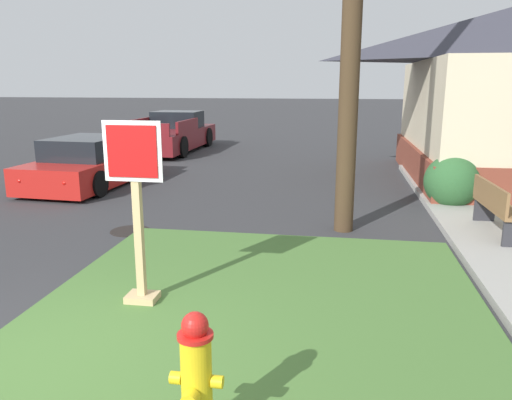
{
  "coord_description": "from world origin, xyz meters",
  "views": [
    {
      "loc": [
        2.71,
        -3.59,
        2.59
      ],
      "look_at": [
        1.55,
        3.43,
        0.91
      ],
      "focal_mm": 35.03,
      "sensor_mm": 36.0,
      "label": 1
    }
  ],
  "objects_px": {
    "parked_sedan_red": "(92,164)",
    "pickup_truck_maroon": "(172,135)",
    "fire_hydrant": "(196,381)",
    "stop_sign": "(138,219)",
    "street_bench": "(496,205)",
    "manhole_cover": "(130,231)"
  },
  "relations": [
    {
      "from": "parked_sedan_red",
      "to": "pickup_truck_maroon",
      "type": "height_order",
      "value": "pickup_truck_maroon"
    },
    {
      "from": "parked_sedan_red",
      "to": "pickup_truck_maroon",
      "type": "distance_m",
      "value": 6.7
    },
    {
      "from": "parked_sedan_red",
      "to": "pickup_truck_maroon",
      "type": "xyz_separation_m",
      "value": [
        -0.12,
        6.7,
        0.07
      ]
    },
    {
      "from": "fire_hydrant",
      "to": "pickup_truck_maroon",
      "type": "bearing_deg",
      "value": 109.28
    },
    {
      "from": "fire_hydrant",
      "to": "stop_sign",
      "type": "height_order",
      "value": "stop_sign"
    },
    {
      "from": "parked_sedan_red",
      "to": "street_bench",
      "type": "height_order",
      "value": "parked_sedan_red"
    },
    {
      "from": "fire_hydrant",
      "to": "manhole_cover",
      "type": "relative_size",
      "value": 1.41
    },
    {
      "from": "fire_hydrant",
      "to": "parked_sedan_red",
      "type": "xyz_separation_m",
      "value": [
        -5.33,
        8.86,
        -0.01
      ]
    },
    {
      "from": "stop_sign",
      "to": "pickup_truck_maroon",
      "type": "relative_size",
      "value": 0.38
    },
    {
      "from": "fire_hydrant",
      "to": "stop_sign",
      "type": "distance_m",
      "value": 2.57
    },
    {
      "from": "manhole_cover",
      "to": "stop_sign",
      "type": "bearing_deg",
      "value": -64.3
    },
    {
      "from": "fire_hydrant",
      "to": "parked_sedan_red",
      "type": "height_order",
      "value": "parked_sedan_red"
    },
    {
      "from": "street_bench",
      "to": "parked_sedan_red",
      "type": "bearing_deg",
      "value": 159.97
    },
    {
      "from": "parked_sedan_red",
      "to": "manhole_cover",
      "type": "bearing_deg",
      "value": -55.31
    },
    {
      "from": "street_bench",
      "to": "fire_hydrant",
      "type": "bearing_deg",
      "value": -122.31
    },
    {
      "from": "fire_hydrant",
      "to": "street_bench",
      "type": "xyz_separation_m",
      "value": [
        3.56,
        5.62,
        0.04
      ]
    },
    {
      "from": "pickup_truck_maroon",
      "to": "parked_sedan_red",
      "type": "bearing_deg",
      "value": -89.01
    },
    {
      "from": "street_bench",
      "to": "manhole_cover",
      "type": "bearing_deg",
      "value": -174.76
    },
    {
      "from": "fire_hydrant",
      "to": "manhole_cover",
      "type": "distance_m",
      "value": 5.75
    },
    {
      "from": "stop_sign",
      "to": "manhole_cover",
      "type": "bearing_deg",
      "value": 115.7
    },
    {
      "from": "manhole_cover",
      "to": "street_bench",
      "type": "relative_size",
      "value": 0.41
    },
    {
      "from": "fire_hydrant",
      "to": "street_bench",
      "type": "relative_size",
      "value": 0.59
    }
  ]
}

